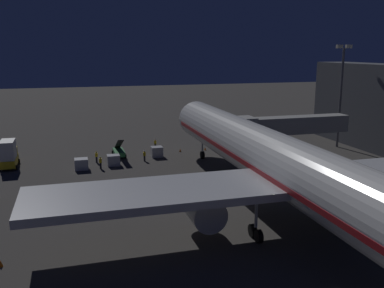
# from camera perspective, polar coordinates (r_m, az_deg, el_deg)

# --- Properties ---
(ground_plane) EXTENTS (320.00, 320.00, 0.00)m
(ground_plane) POSITION_cam_1_polar(r_m,az_deg,el_deg) (51.92, 7.15, -6.51)
(ground_plane) COLOR #383533
(airliner_at_gate) EXTENTS (48.26, 69.14, 18.03)m
(airliner_at_gate) POSITION_cam_1_polar(r_m,az_deg,el_deg) (41.08, 13.21, -3.52)
(airliner_at_gate) COLOR silver
(airliner_at_gate) RESTS_ON ground_plane
(jet_bridge) EXTENTS (18.44, 3.40, 7.38)m
(jet_bridge) POSITION_cam_1_polar(r_m,az_deg,el_deg) (64.37, 11.79, 2.38)
(jet_bridge) COLOR #9E9E99
(jet_bridge) RESTS_ON ground_plane
(apron_floodlight_mast) EXTENTS (2.90, 0.50, 17.66)m
(apron_floodlight_mast) POSITION_cam_1_polar(r_m,az_deg,el_deg) (78.54, 19.26, 6.99)
(apron_floodlight_mast) COLOR #59595E
(apron_floodlight_mast) RESTS_ON ground_plane
(belt_loader) EXTENTS (1.96, 7.28, 3.45)m
(belt_loader) POSITION_cam_1_polar(r_m,az_deg,el_deg) (69.66, -9.73, -0.97)
(belt_loader) COLOR #287038
(belt_loader) RESTS_ON ground_plane
(ops_van) EXTENTS (2.36, 5.30, 4.10)m
(ops_van) POSITION_cam_1_polar(r_m,az_deg,el_deg) (67.47, -23.24, -1.22)
(ops_van) COLOR yellow
(ops_van) RESTS_ON ground_plane
(baggage_container_near_belt) EXTENTS (1.87, 1.73, 1.57)m
(baggage_container_near_belt) POSITION_cam_1_polar(r_m,az_deg,el_deg) (63.34, -14.54, -2.60)
(baggage_container_near_belt) COLOR #B7BABF
(baggage_container_near_belt) RESTS_ON ground_plane
(baggage_container_mid_row) EXTENTS (1.83, 1.59, 1.57)m
(baggage_container_mid_row) POSITION_cam_1_polar(r_m,az_deg,el_deg) (64.51, -10.43, -2.13)
(baggage_container_mid_row) COLOR #B7BABF
(baggage_container_mid_row) RESTS_ON ground_plane
(baggage_container_far_row) EXTENTS (1.78, 1.67, 1.64)m
(baggage_container_far_row) POSITION_cam_1_polar(r_m,az_deg,el_deg) (68.75, -4.72, -1.03)
(baggage_container_far_row) COLOR #B7BABF
(baggage_container_far_row) RESTS_ON ground_plane
(ground_crew_near_nose_gear) EXTENTS (0.40, 0.40, 1.78)m
(ground_crew_near_nose_gear) POSITION_cam_1_polar(r_m,az_deg,el_deg) (62.95, -12.11, -2.38)
(ground_crew_near_nose_gear) COLOR black
(ground_crew_near_nose_gear) RESTS_ON ground_plane
(ground_crew_by_belt_loader) EXTENTS (0.40, 0.40, 1.80)m
(ground_crew_by_belt_loader) POSITION_cam_1_polar(r_m,az_deg,el_deg) (73.88, -4.93, 0.05)
(ground_crew_by_belt_loader) COLOR black
(ground_crew_by_belt_loader) RESTS_ON ground_plane
(ground_crew_marshaller_fwd) EXTENTS (0.40, 0.40, 1.69)m
(ground_crew_marshaller_fwd) POSITION_cam_1_polar(r_m,az_deg,el_deg) (66.23, -6.36, -1.49)
(ground_crew_marshaller_fwd) COLOR black
(ground_crew_marshaller_fwd) RESTS_ON ground_plane
(ground_crew_under_port_wing) EXTENTS (0.40, 0.40, 1.77)m
(ground_crew_under_port_wing) POSITION_cam_1_polar(r_m,az_deg,el_deg) (66.50, -12.62, -1.62)
(ground_crew_under_port_wing) COLOR black
(ground_crew_under_port_wing) RESTS_ON ground_plane
(traffic_cone_nose_port) EXTENTS (0.36, 0.36, 0.55)m
(traffic_cone_nose_port) POSITION_cam_1_polar(r_m,az_deg,el_deg) (73.19, 1.75, -0.61)
(traffic_cone_nose_port) COLOR orange
(traffic_cone_nose_port) RESTS_ON ground_plane
(traffic_cone_nose_starboard) EXTENTS (0.36, 0.36, 0.55)m
(traffic_cone_nose_starboard) POSITION_cam_1_polar(r_m,az_deg,el_deg) (72.00, -1.58, -0.82)
(traffic_cone_nose_starboard) COLOR orange
(traffic_cone_nose_starboard) RESTS_ON ground_plane
(traffic_cone_wingtip_svc_side) EXTENTS (0.36, 0.36, 0.55)m
(traffic_cone_wingtip_svc_side) POSITION_cam_1_polar(r_m,az_deg,el_deg) (38.18, -24.16, -14.33)
(traffic_cone_wingtip_svc_side) COLOR orange
(traffic_cone_wingtip_svc_side) RESTS_ON ground_plane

